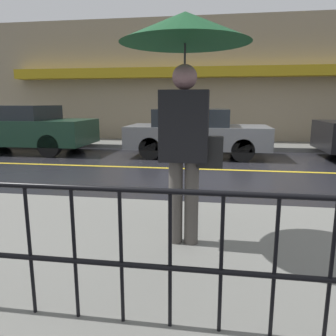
{
  "coord_description": "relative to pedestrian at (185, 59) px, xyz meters",
  "views": [
    {
      "loc": [
        -0.66,
        -7.55,
        1.53
      ],
      "look_at": [
        -1.59,
        -1.46,
        0.3
      ],
      "focal_mm": 35.0,
      "sensor_mm": 36.0,
      "label": 1
    }
  ],
  "objects": [
    {
      "name": "sidewalk_near",
      "position": [
        0.97,
        -0.07,
        -1.85
      ],
      "size": [
        28.0,
        2.92,
        0.14
      ],
      "color": "slate",
      "rests_on": "ground_plane"
    },
    {
      "name": "sidewalk_far",
      "position": [
        0.97,
        8.4,
        -1.85
      ],
      "size": [
        28.0,
        1.79,
        0.14
      ],
      "color": "slate",
      "rests_on": "ground_plane"
    },
    {
      "name": "lane_marking",
      "position": [
        0.97,
        4.45,
        -1.92
      ],
      "size": [
        25.2,
        0.12,
        0.01
      ],
      "color": "gold",
      "rests_on": "ground_plane"
    },
    {
      "name": "pedestrian",
      "position": [
        0.0,
        0.0,
        0.0
      ],
      "size": [
        1.19,
        1.19,
        2.19
      ],
      "rotation": [
        0.0,
        0.0,
        3.14
      ],
      "color": "#4C4742",
      "rests_on": "sidewalk_near"
    },
    {
      "name": "building_storefront",
      "position": [
        0.97,
        9.41,
        0.39
      ],
      "size": [
        28.0,
        0.85,
        4.57
      ],
      "color": "gray",
      "rests_on": "ground_plane"
    },
    {
      "name": "ground_plane",
      "position": [
        0.97,
        4.45,
        -1.92
      ],
      "size": [
        80.0,
        80.0,
        0.0
      ],
      "primitive_type": "plane",
      "color": "black"
    },
    {
      "name": "car_grey",
      "position": [
        -0.31,
        6.36,
        -1.23
      ],
      "size": [
        4.0,
        1.77,
        1.36
      ],
      "color": "slate",
      "rests_on": "ground_plane"
    },
    {
      "name": "car_dark_green",
      "position": [
        -5.8,
        6.36,
        -1.17
      ],
      "size": [
        4.37,
        1.91,
        1.45
      ],
      "color": "#193828",
      "rests_on": "ground_plane"
    },
    {
      "name": "railing_foreground",
      "position": [
        0.97,
        -1.28,
        -1.22
      ],
      "size": [
        12.0,
        0.04,
        0.9
      ],
      "color": "black",
      "rests_on": "sidewalk_near"
    }
  ]
}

